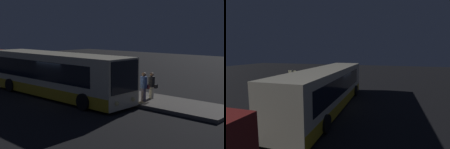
% 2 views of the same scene
% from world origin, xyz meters
% --- Properties ---
extents(ground, '(80.00, 80.00, 0.00)m').
position_xyz_m(ground, '(0.00, 0.00, 0.00)').
color(ground, black).
extents(platform, '(20.00, 3.30, 0.19)m').
position_xyz_m(platform, '(0.00, 3.25, 0.10)').
color(platform, '#605B56').
rests_on(platform, ground).
extents(bus_lead, '(12.50, 2.83, 2.97)m').
position_xyz_m(bus_lead, '(-1.01, 0.27, 1.47)').
color(bus_lead, beige).
rests_on(bus_lead, ground).
extents(passenger_boarding, '(0.50, 0.65, 1.78)m').
position_xyz_m(passenger_boarding, '(4.87, 2.48, 1.15)').
color(passenger_boarding, '#4C476B').
rests_on(passenger_boarding, platform).
extents(passenger_waiting, '(0.64, 0.48, 1.66)m').
position_xyz_m(passenger_waiting, '(4.76, 3.48, 1.07)').
color(passenger_waiting, silver).
rests_on(passenger_waiting, platform).
extents(passenger_with_bags, '(0.57, 0.58, 1.81)m').
position_xyz_m(passenger_with_bags, '(1.04, 3.74, 1.19)').
color(passenger_with_bags, silver).
rests_on(passenger_with_bags, platform).
extents(suitcase, '(0.34, 0.27, 0.98)m').
position_xyz_m(suitcase, '(0.77, 4.24, 0.56)').
color(suitcase, '#598C59').
rests_on(suitcase, platform).
extents(sign_post, '(0.10, 0.60, 2.68)m').
position_xyz_m(sign_post, '(-1.67, 2.76, 1.82)').
color(sign_post, '#4C4C51').
rests_on(sign_post, platform).
extents(trash_bin, '(0.44, 0.44, 0.65)m').
position_xyz_m(trash_bin, '(-1.54, 3.93, 0.52)').
color(trash_bin, '#3F3F44').
rests_on(trash_bin, platform).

